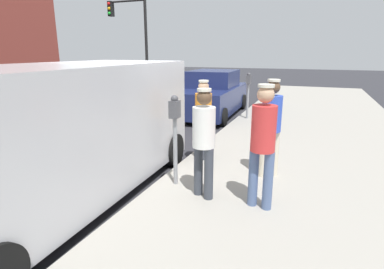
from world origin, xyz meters
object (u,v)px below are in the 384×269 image
(pedestrian_in_red, at_px, (263,139))
(pedestrian_in_blue, at_px, (271,122))
(parking_meter_far, at_px, (248,88))
(parked_van, at_px, (61,131))
(traffic_light_corner, at_px, (132,29))
(pedestrian_in_orange, at_px, (203,115))
(parked_sedan_ahead, at_px, (212,95))
(parking_meter_near, at_px, (175,125))
(pedestrian_in_white, at_px, (204,137))

(pedestrian_in_red, bearing_deg, pedestrian_in_blue, 92.71)
(parking_meter_far, distance_m, parked_van, 6.86)
(pedestrian_in_blue, relative_size, pedestrian_in_red, 0.98)
(parked_van, relative_size, traffic_light_corner, 1.01)
(pedestrian_in_orange, bearing_deg, parked_sedan_ahead, 106.28)
(parking_meter_near, xyz_separation_m, traffic_light_corner, (-7.74, 11.21, 2.34))
(parking_meter_near, relative_size, parking_meter_far, 1.00)
(parking_meter_far, distance_m, pedestrian_in_red, 6.24)
(pedestrian_in_white, relative_size, pedestrian_in_red, 0.95)
(parking_meter_near, relative_size, parked_van, 0.29)
(pedestrian_in_blue, bearing_deg, traffic_light_corner, 131.73)
(pedestrian_in_blue, relative_size, traffic_light_corner, 0.33)
(pedestrian_in_red, distance_m, parked_sedan_ahead, 7.57)
(pedestrian_in_orange, height_order, pedestrian_in_red, pedestrian_in_red)
(pedestrian_in_white, height_order, pedestrian_in_blue, pedestrian_in_blue)
(pedestrian_in_red, distance_m, traffic_light_corner, 14.91)
(pedestrian_in_blue, relative_size, parked_van, 0.33)
(pedestrian_in_white, distance_m, parked_van, 2.20)
(parking_meter_far, xyz_separation_m, pedestrian_in_white, (0.60, -6.05, -0.07))
(parking_meter_near, relative_size, pedestrian_in_blue, 0.87)
(parked_van, bearing_deg, pedestrian_in_blue, 32.73)
(parked_van, height_order, parked_sedan_ahead, parked_van)
(pedestrian_in_white, bearing_deg, parked_van, -162.86)
(pedestrian_in_blue, xyz_separation_m, traffic_light_corner, (-9.15, 10.26, 2.37))
(pedestrian_in_white, distance_m, traffic_light_corner, 14.39)
(parking_meter_near, height_order, parked_sedan_ahead, parking_meter_near)
(parking_meter_far, distance_m, parked_sedan_ahead, 1.82)
(parked_van, bearing_deg, traffic_light_corner, 117.23)
(parking_meter_far, height_order, parked_van, parked_van)
(parking_meter_near, height_order, parked_van, parked_van)
(pedestrian_in_white, xyz_separation_m, parked_sedan_ahead, (-2.14, 6.91, -0.36))
(pedestrian_in_blue, bearing_deg, pedestrian_in_orange, 161.88)
(parked_van, xyz_separation_m, parked_sedan_ahead, (-0.04, 7.56, -0.41))
(pedestrian_in_orange, height_order, parked_van, parked_van)
(parking_meter_near, xyz_separation_m, pedestrian_in_orange, (-0.01, 1.42, -0.10))
(traffic_light_corner, bearing_deg, parking_meter_near, -55.37)
(pedestrian_in_orange, bearing_deg, parked_van, -122.45)
(pedestrian_in_blue, height_order, parked_van, parked_van)
(parked_sedan_ahead, relative_size, traffic_light_corner, 0.86)
(pedestrian_in_red, bearing_deg, parking_meter_far, 103.61)
(pedestrian_in_red, relative_size, parked_sedan_ahead, 0.40)
(parking_meter_near, distance_m, parked_van, 1.76)
(pedestrian_in_white, relative_size, pedestrian_in_blue, 0.97)
(pedestrian_in_red, xyz_separation_m, parked_van, (-2.97, -0.63, -0.02))
(pedestrian_in_white, height_order, traffic_light_corner, traffic_light_corner)
(parking_meter_near, height_order, pedestrian_in_red, pedestrian_in_red)
(pedestrian_in_blue, bearing_deg, parked_sedan_ahead, 117.40)
(parking_meter_far, relative_size, pedestrian_in_orange, 0.93)
(parking_meter_far, height_order, parked_sedan_ahead, parking_meter_far)
(pedestrian_in_white, relative_size, pedestrian_in_orange, 1.03)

